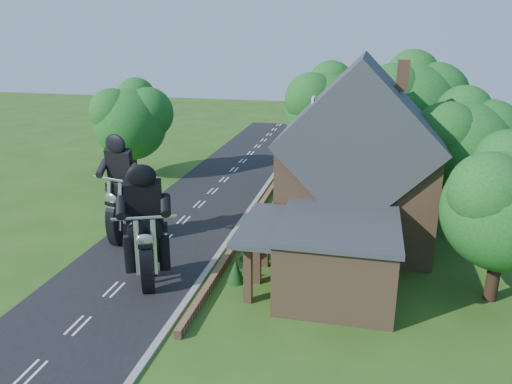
% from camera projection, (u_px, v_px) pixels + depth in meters
% --- Properties ---
extents(ground, '(120.00, 120.00, 0.00)m').
position_uv_depth(ground, '(142.00, 262.00, 25.84)').
color(ground, '#284E15').
rests_on(ground, ground).
extents(road, '(7.00, 80.00, 0.02)m').
position_uv_depth(road, '(142.00, 261.00, 25.84)').
color(road, black).
rests_on(road, ground).
extents(kerb, '(0.30, 80.00, 0.12)m').
position_uv_depth(kerb, '(209.00, 268.00, 25.05)').
color(kerb, gray).
rests_on(kerb, ground).
extents(garden_wall, '(0.30, 22.00, 0.40)m').
position_uv_depth(garden_wall, '(246.00, 229.00, 29.49)').
color(garden_wall, brown).
rests_on(garden_wall, ground).
extents(house, '(9.54, 8.64, 10.24)m').
position_uv_depth(house, '(357.00, 163.00, 27.80)').
color(house, brown).
rests_on(house, ground).
extents(annex, '(7.05, 5.94, 3.44)m').
position_uv_depth(annex, '(334.00, 256.00, 22.45)').
color(annex, brown).
rests_on(annex, ground).
extents(tree_house_right, '(6.51, 6.00, 8.40)m').
position_uv_depth(tree_house_right, '(469.00, 144.00, 28.64)').
color(tree_house_right, black).
rests_on(tree_house_right, ground).
extents(tree_behind_house, '(7.81, 7.20, 10.08)m').
position_uv_depth(tree_behind_house, '(416.00, 105.00, 35.80)').
color(tree_behind_house, black).
rests_on(tree_behind_house, ground).
extents(tree_behind_left, '(6.94, 6.40, 9.16)m').
position_uv_depth(tree_behind_left, '(333.00, 107.00, 38.15)').
color(tree_behind_left, black).
rests_on(tree_behind_left, ground).
extents(tree_far_road, '(6.08, 5.60, 7.84)m').
position_uv_depth(tree_far_road, '(135.00, 118.00, 38.83)').
color(tree_far_road, black).
rests_on(tree_far_road, ground).
extents(shrub_a, '(0.90, 0.90, 1.10)m').
position_uv_depth(shrub_a, '(236.00, 272.00, 23.62)').
color(shrub_a, '#103312').
rests_on(shrub_a, ground).
extents(shrub_b, '(0.90, 0.90, 1.10)m').
position_uv_depth(shrub_b, '(248.00, 250.00, 25.93)').
color(shrub_b, '#103312').
rests_on(shrub_b, ground).
extents(shrub_c, '(0.90, 0.90, 1.10)m').
position_uv_depth(shrub_c, '(259.00, 232.00, 28.24)').
color(shrub_c, '#103312').
rests_on(shrub_c, ground).
extents(shrub_d, '(0.90, 0.90, 1.10)m').
position_uv_depth(shrub_d, '(275.00, 203.00, 32.87)').
color(shrub_d, '#103312').
rests_on(shrub_d, ground).
extents(shrub_e, '(0.90, 0.90, 1.10)m').
position_uv_depth(shrub_e, '(282.00, 191.00, 35.18)').
color(shrub_e, '#103312').
rests_on(shrub_e, ground).
extents(shrub_f, '(0.90, 0.90, 1.10)m').
position_uv_depth(shrub_f, '(288.00, 181.00, 37.49)').
color(shrub_f, '#103312').
rests_on(shrub_f, ground).
extents(motorcycle_lead, '(1.17, 1.95, 1.78)m').
position_uv_depth(motorcycle_lead, '(149.00, 268.00, 23.24)').
color(motorcycle_lead, black).
rests_on(motorcycle_lead, ground).
extents(motorcycle_follow, '(0.95, 2.05, 1.85)m').
position_uv_depth(motorcycle_follow, '(125.00, 225.00, 28.16)').
color(motorcycle_follow, black).
rests_on(motorcycle_follow, ground).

